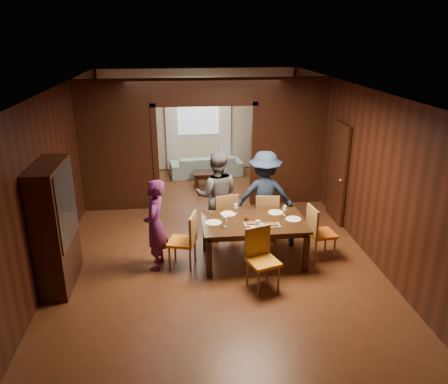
{
  "coord_description": "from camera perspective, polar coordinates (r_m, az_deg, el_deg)",
  "views": [
    {
      "loc": [
        -0.6,
        -7.88,
        3.83
      ],
      "look_at": [
        0.21,
        -0.4,
        1.05
      ],
      "focal_mm": 35.0,
      "sensor_mm": 36.0,
      "label": 1
    }
  ],
  "objects": [
    {
      "name": "chair_far_l",
      "position": [
        8.43,
        -0.04,
        -3.1
      ],
      "size": [
        0.52,
        0.52,
        0.97
      ],
      "primitive_type": null,
      "rotation": [
        0.0,
        0.0,
        3.35
      ],
      "color": "#DE4714",
      "rests_on": "floor"
    },
    {
      "name": "wineglass_far",
      "position": [
        7.81,
        1.55,
        -2.16
      ],
      "size": [
        0.08,
        0.08,
        0.18
      ],
      "primitive_type": null,
      "color": "white",
      "rests_on": "dining_table"
    },
    {
      "name": "chair_far_r",
      "position": [
        8.45,
        5.53,
        -3.13
      ],
      "size": [
        0.49,
        0.49,
        0.97
      ],
      "primitive_type": null,
      "rotation": [
        0.0,
        0.0,
        3.01
      ],
      "color": "orange",
      "rests_on": "floor"
    },
    {
      "name": "room_walls",
      "position": [
        10.05,
        -2.62,
        6.9
      ],
      "size": [
        5.52,
        9.01,
        2.9
      ],
      "color": "black",
      "rests_on": "floor"
    },
    {
      "name": "serving_bowl",
      "position": [
        7.59,
        4.88,
        -3.36
      ],
      "size": [
        0.3,
        0.3,
        0.07
      ],
      "primitive_type": "imported",
      "color": "black",
      "rests_on": "dining_table"
    },
    {
      "name": "person_grey",
      "position": [
        8.35,
        -0.93,
        -0.48
      ],
      "size": [
        0.92,
        0.76,
        1.74
      ],
      "primitive_type": "imported",
      "rotation": [
        0.0,
        0.0,
        3.02
      ],
      "color": "#515158",
      "rests_on": "floor"
    },
    {
      "name": "door_right",
      "position": [
        9.42,
        14.63,
        2.45
      ],
      "size": [
        0.06,
        0.9,
        2.1
      ],
      "primitive_type": "cube",
      "color": "black",
      "rests_on": "floor"
    },
    {
      "name": "platter_b",
      "position": [
        7.38,
        6.18,
        -4.27
      ],
      "size": [
        0.3,
        0.2,
        0.04
      ],
      "primitive_type": "cube",
      "color": "gray",
      "rests_on": "dining_table"
    },
    {
      "name": "condiment_jar",
      "position": [
        7.47,
        2.96,
        -3.56
      ],
      "size": [
        0.08,
        0.08,
        0.11
      ],
      "primitive_type": null,
      "color": "#452410",
      "rests_on": "dining_table"
    },
    {
      "name": "wineglass_right",
      "position": [
        7.79,
        7.94,
        -2.4
      ],
      "size": [
        0.08,
        0.08,
        0.18
      ],
      "primitive_type": null,
      "color": "silver",
      "rests_on": "dining_table"
    },
    {
      "name": "platter_a",
      "position": [
        7.4,
        3.79,
        -4.12
      ],
      "size": [
        0.3,
        0.2,
        0.04
      ],
      "primitive_type": "cube",
      "color": "gray",
      "rests_on": "dining_table"
    },
    {
      "name": "window_far",
      "position": [
        12.51,
        -3.41,
        10.45
      ],
      "size": [
        1.2,
        0.03,
        1.3
      ],
      "primitive_type": "cube",
      "color": "silver",
      "rests_on": "back_wall"
    },
    {
      "name": "plate_left",
      "position": [
        7.45,
        -1.37,
        -4.02
      ],
      "size": [
        0.27,
        0.27,
        0.01
      ],
      "primitive_type": "cylinder",
      "color": "white",
      "rests_on": "dining_table"
    },
    {
      "name": "curtain_left",
      "position": [
        12.55,
        -6.81,
        8.28
      ],
      "size": [
        0.35,
        0.06,
        2.4
      ],
      "primitive_type": "cube",
      "color": "white",
      "rests_on": "back_wall"
    },
    {
      "name": "person_purple",
      "position": [
        7.39,
        -8.96,
        -4.27
      ],
      "size": [
        0.46,
        0.63,
        1.58
      ],
      "primitive_type": "imported",
      "rotation": [
        0.0,
        0.0,
        -1.73
      ],
      "color": "#591F5A",
      "rests_on": "floor"
    },
    {
      "name": "hutch",
      "position": [
        7.24,
        -21.15,
        -4.19
      ],
      "size": [
        0.4,
        1.2,
        2.0
      ],
      "primitive_type": "cube",
      "color": "black",
      "rests_on": "floor"
    },
    {
      "name": "sofa",
      "position": [
        12.27,
        -2.35,
        3.5
      ],
      "size": [
        2.05,
        0.96,
        0.58
      ],
      "primitive_type": "imported",
      "rotation": [
        0.0,
        0.0,
        3.24
      ],
      "color": "#9AC5CA",
      "rests_on": "floor"
    },
    {
      "name": "floor",
      "position": [
        8.78,
        -1.65,
        -5.59
      ],
      "size": [
        9.0,
        9.0,
        0.0
      ],
      "primitive_type": "plane",
      "color": "#502C16",
      "rests_on": "ground"
    },
    {
      "name": "ceiling",
      "position": [
        7.95,
        -1.87,
        13.56
      ],
      "size": [
        5.5,
        9.0,
        0.02
      ],
      "primitive_type": "cube",
      "color": "silver",
      "rests_on": "room_walls"
    },
    {
      "name": "curtain_right",
      "position": [
        12.62,
        0.09,
        8.49
      ],
      "size": [
        0.35,
        0.06,
        2.4
      ],
      "primitive_type": "cube",
      "color": "white",
      "rests_on": "back_wall"
    },
    {
      "name": "dining_table",
      "position": [
        7.7,
        3.84,
        -6.38
      ],
      "size": [
        1.78,
        1.11,
        0.76
      ],
      "primitive_type": "cube",
      "color": "black",
      "rests_on": "floor"
    },
    {
      "name": "person_navy",
      "position": [
        8.41,
        5.31,
        -0.42
      ],
      "size": [
        1.19,
        0.77,
        1.74
      ],
      "primitive_type": "imported",
      "rotation": [
        0.0,
        0.0,
        3.02
      ],
      "color": "#192540",
      "rests_on": "floor"
    },
    {
      "name": "wineglass_left",
      "position": [
        7.27,
        0.11,
        -3.91
      ],
      "size": [
        0.08,
        0.08,
        0.18
      ],
      "primitive_type": null,
      "color": "silver",
      "rests_on": "dining_table"
    },
    {
      "name": "chair_near",
      "position": [
        6.9,
        5.16,
        -8.83
      ],
      "size": [
        0.56,
        0.56,
        0.97
      ],
      "primitive_type": null,
      "rotation": [
        0.0,
        0.0,
        0.32
      ],
      "color": "orange",
      "rests_on": "floor"
    },
    {
      "name": "tumbler",
      "position": [
        7.24,
        4.4,
        -4.25
      ],
      "size": [
        0.07,
        0.07,
        0.14
      ],
      "primitive_type": "cylinder",
      "color": "white",
      "rests_on": "dining_table"
    },
    {
      "name": "plate_far_r",
      "position": [
        7.91,
        6.76,
        -2.67
      ],
      "size": [
        0.27,
        0.27,
        0.01
      ],
      "primitive_type": "cylinder",
      "color": "white",
      "rests_on": "dining_table"
    },
    {
      "name": "chair_left",
      "position": [
        7.51,
        -5.51,
        -6.26
      ],
      "size": [
        0.54,
        0.54,
        0.97
      ],
      "primitive_type": null,
      "rotation": [
        0.0,
        0.0,
        -1.84
      ],
      "color": "orange",
      "rests_on": "floor"
    },
    {
      "name": "plate_near",
      "position": [
        7.23,
        4.4,
        -4.85
      ],
      "size": [
        0.27,
        0.27,
        0.01
      ],
      "primitive_type": "cylinder",
      "color": "white",
      "rests_on": "dining_table"
    },
    {
      "name": "chair_right",
      "position": [
        7.95,
        12.66,
        -5.12
      ],
      "size": [
        0.49,
        0.49,
        0.97
      ],
      "primitive_type": null,
      "rotation": [
        0.0,
        0.0,
        1.69
      ],
      "color": "#D96114",
      "rests_on": "floor"
    },
    {
      "name": "coffee_table",
      "position": [
        11.38,
        -1.99,
        1.68
      ],
      "size": [
        0.8,
        0.5,
        0.4
      ],
      "primitive_type": "cube",
      "color": "black",
      "rests_on": "floor"
    },
    {
      "name": "plate_far_l",
      "position": [
        7.79,
        0.54,
        -2.87
      ],
      "size": [
        0.27,
        0.27,
        0.01
      ],
      "primitive_type": "cylinder",
      "color": "white",
      "rests_on": "dining_table"
    },
    {
      "name": "plate_right",
      "position": [
        7.68,
        9.03,
        -3.51
      ],
      "size": [
        0.27,
        0.27,
        0.01
      ],
      "primitive_type": "cylinder",
      "color": "silver",
      "rests_on": "dining_table"
    }
  ]
}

